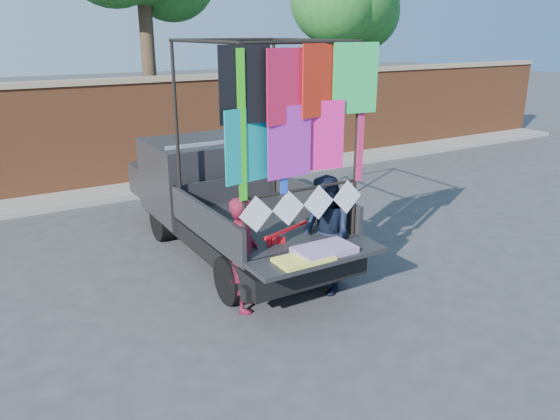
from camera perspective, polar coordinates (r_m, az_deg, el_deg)
ground at (r=8.08m, az=-0.42°, el=-8.80°), size 90.00×90.00×0.00m
brick_wall at (r=13.89m, az=-15.47°, el=7.88°), size 30.00×0.45×2.61m
curb at (r=13.51m, az=-14.19°, el=2.18°), size 30.00×1.20×0.12m
pickup_truck at (r=9.76m, az=-6.64°, el=1.61°), size 2.25×5.66×3.56m
woman at (r=7.38m, az=-3.78°, el=-4.66°), size 0.60×0.70×1.61m
man at (r=7.87m, az=4.75°, el=-2.66°), size 0.73×0.90×1.74m
streamer_bundle at (r=7.54m, az=0.03°, el=-3.57°), size 0.87×0.34×0.62m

